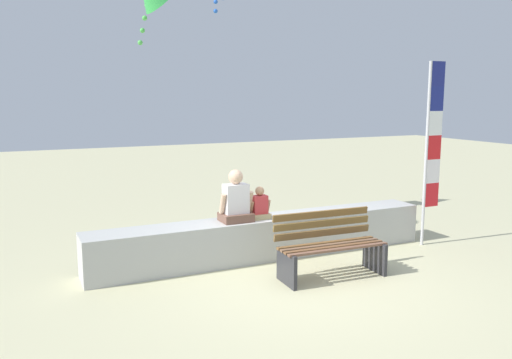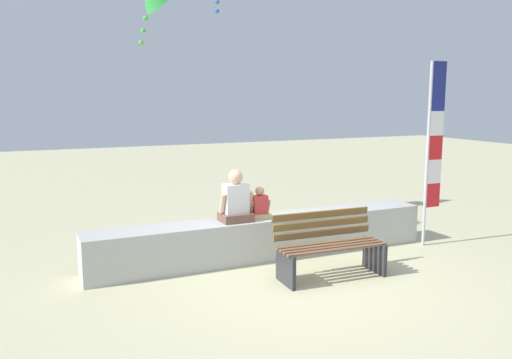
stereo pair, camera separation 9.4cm
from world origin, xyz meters
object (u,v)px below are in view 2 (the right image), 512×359
object	(u,v)px
park_bench	(329,247)
person_child	(260,206)
flag_banner	(433,144)
person_adult	(236,201)

from	to	relation	value
park_bench	person_child	distance (m)	1.30
flag_banner	person_child	bearing A→B (deg)	170.98
flag_banner	person_adult	bearing A→B (deg)	172.05
person_adult	person_child	world-z (taller)	person_adult
flag_banner	park_bench	bearing A→B (deg)	-164.83
park_bench	person_adult	bearing A→B (deg)	130.55
person_adult	flag_banner	world-z (taller)	flag_banner
park_bench	flag_banner	distance (m)	2.77
person_child	flag_banner	xyz separation A→B (m)	(2.91, -0.46, 0.88)
person_child	flag_banner	distance (m)	3.07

